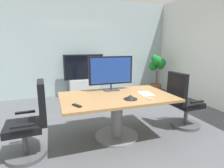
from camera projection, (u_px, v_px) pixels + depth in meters
ground_plane at (119, 132)px, 3.38m from camera, size 6.87×6.87×0.00m
wall_back_glass_partition at (86, 48)px, 5.78m from camera, size 5.60×0.10×2.95m
conference_table at (117, 107)px, 3.10m from camera, size 1.86×1.13×0.75m
office_chair_left at (31, 126)px, 2.58m from camera, size 0.60×0.58×1.09m
office_chair_right at (183, 105)px, 3.50m from camera, size 0.61×0.58×1.09m
tv_monitor at (111, 71)px, 3.35m from camera, size 0.84×0.18×0.64m
wall_display_unit at (84, 83)px, 5.62m from camera, size 1.20×0.36×1.31m
potted_plant at (157, 69)px, 5.99m from camera, size 0.47×0.58×1.28m
conference_phone at (130, 97)px, 2.85m from camera, size 0.22×0.22×0.07m
remote_control at (77, 106)px, 2.53m from camera, size 0.12×0.17×0.02m
whiteboard_marker at (149, 99)px, 2.83m from camera, size 0.08×0.12×0.02m
paper_notepad at (146, 94)px, 3.17m from camera, size 0.25×0.33×0.01m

